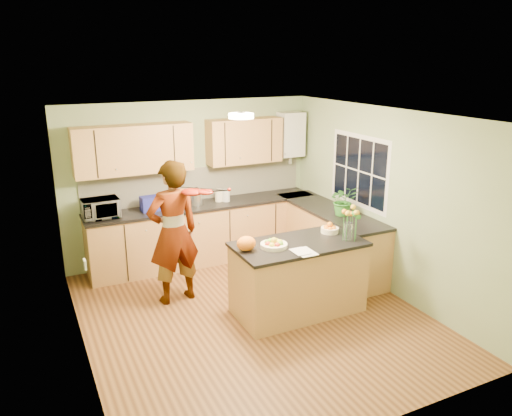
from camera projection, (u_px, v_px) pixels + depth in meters
name	position (u px, v px, depth m)	size (l,w,h in m)	color
floor	(253.00, 315.00, 6.29)	(4.50, 4.50, 0.00)	#523017
ceiling	(252.00, 115.00, 5.56)	(4.00, 4.50, 0.02)	white
wall_back	(191.00, 181.00, 7.86)	(4.00, 0.02, 2.50)	gray
wall_front	(373.00, 301.00, 3.99)	(4.00, 0.02, 2.50)	gray
wall_left	(76.00, 248.00, 5.09)	(0.02, 4.50, 2.50)	gray
wall_right	(385.00, 201.00, 6.76)	(0.02, 4.50, 2.50)	gray
back_counter	(205.00, 232.00, 7.87)	(3.64, 0.62, 0.94)	#A17940
right_counter	(329.00, 239.00, 7.59)	(0.62, 2.24, 0.94)	#A17940
splashback	(197.00, 184.00, 7.91)	(3.60, 0.02, 0.52)	#EBE7CC
upper_cabinets	(182.00, 146.00, 7.47)	(3.20, 0.34, 0.70)	#A17940
boiler	(291.00, 134.00, 8.25)	(0.40, 0.30, 0.86)	silver
window_right	(359.00, 171.00, 7.19)	(0.01, 1.30, 1.05)	silver
light_switch	(85.00, 264.00, 4.56)	(0.02, 0.09, 0.09)	silver
ceiling_lamp	(241.00, 116.00, 5.83)	(0.30, 0.30, 0.07)	#FFEABF
peninsula_island	(298.00, 277.00, 6.27)	(1.62, 0.83, 0.93)	#A17940
fruit_dish	(274.00, 244.00, 5.98)	(0.33, 0.33, 0.11)	#F2E6C1
orange_bowl	(330.00, 228.00, 6.48)	(0.23, 0.23, 0.13)	#F2E6C1
flower_vase	(349.00, 215.00, 6.14)	(0.26, 0.26, 0.49)	silver
orange_bag	(246.00, 243.00, 5.86)	(0.23, 0.20, 0.18)	orange
papers	(305.00, 252.00, 5.83)	(0.22, 0.29, 0.01)	white
violinist	(173.00, 233.00, 6.42)	(0.69, 0.46, 1.90)	tan
violin	(192.00, 192.00, 6.15)	(0.64, 0.26, 0.13)	#590C05
microwave	(100.00, 209.00, 7.01)	(0.50, 0.34, 0.28)	silver
blue_box	(150.00, 204.00, 7.36)	(0.27, 0.20, 0.22)	navy
kettle	(197.00, 196.00, 7.65)	(0.17, 0.17, 0.32)	silver
jar_cream	(219.00, 195.00, 7.85)	(0.12, 0.12, 0.19)	#F2E6C1
jar_white	(226.00, 196.00, 7.85)	(0.12, 0.12, 0.19)	silver
potted_plant	(344.00, 200.00, 7.12)	(0.40, 0.34, 0.44)	#307928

